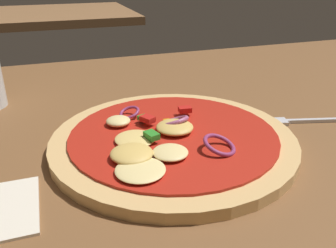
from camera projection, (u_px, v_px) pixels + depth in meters
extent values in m
cube|color=brown|center=(202.00, 158.00, 0.45)|extent=(1.41, 0.95, 0.03)
cylinder|color=tan|center=(173.00, 140.00, 0.44)|extent=(0.30, 0.30, 0.01)
cylinder|color=red|center=(173.00, 134.00, 0.44)|extent=(0.25, 0.25, 0.00)
ellipsoid|color=#E5BC60|center=(179.00, 129.00, 0.43)|extent=(0.03, 0.03, 0.01)
ellipsoid|color=#E5BC60|center=(132.00, 154.00, 0.38)|extent=(0.05, 0.05, 0.01)
ellipsoid|color=#F4DB8E|center=(140.00, 170.00, 0.35)|extent=(0.05, 0.05, 0.01)
ellipsoid|color=#E5BC60|center=(175.00, 127.00, 0.44)|extent=(0.05, 0.05, 0.01)
ellipsoid|color=#F4DB8E|center=(170.00, 152.00, 0.38)|extent=(0.04, 0.04, 0.01)
ellipsoid|color=#F4DB8E|center=(118.00, 121.00, 0.46)|extent=(0.03, 0.03, 0.01)
ellipsoid|color=#EFCC72|center=(135.00, 139.00, 0.41)|extent=(0.05, 0.05, 0.01)
torus|color=#93386B|center=(220.00, 145.00, 0.39)|extent=(0.05, 0.05, 0.02)
torus|color=#B25984|center=(174.00, 121.00, 0.45)|extent=(0.05, 0.05, 0.02)
torus|color=#93386B|center=(129.00, 112.00, 0.48)|extent=(0.04, 0.04, 0.01)
cube|color=#2D8C28|center=(143.00, 118.00, 0.46)|extent=(0.02, 0.01, 0.01)
cube|color=red|center=(182.00, 110.00, 0.48)|extent=(0.02, 0.01, 0.01)
cube|color=#2D8C28|center=(152.00, 136.00, 0.41)|extent=(0.02, 0.02, 0.01)
cube|color=orange|center=(167.00, 122.00, 0.45)|extent=(0.01, 0.01, 0.00)
cube|color=red|center=(148.00, 119.00, 0.45)|extent=(0.02, 0.02, 0.01)
cube|color=silver|center=(321.00, 120.00, 0.50)|extent=(0.10, 0.03, 0.01)
cube|color=silver|center=(280.00, 122.00, 0.50)|extent=(0.02, 0.02, 0.01)
cube|color=silver|center=(260.00, 120.00, 0.51)|extent=(0.03, 0.01, 0.00)
cube|color=silver|center=(262.00, 121.00, 0.50)|extent=(0.03, 0.01, 0.00)
cube|color=silver|center=(263.00, 123.00, 0.50)|extent=(0.03, 0.01, 0.00)
cube|color=silver|center=(264.00, 125.00, 0.49)|extent=(0.03, 0.01, 0.00)
cube|color=brown|center=(57.00, 15.00, 1.63)|extent=(0.67, 0.60, 0.03)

